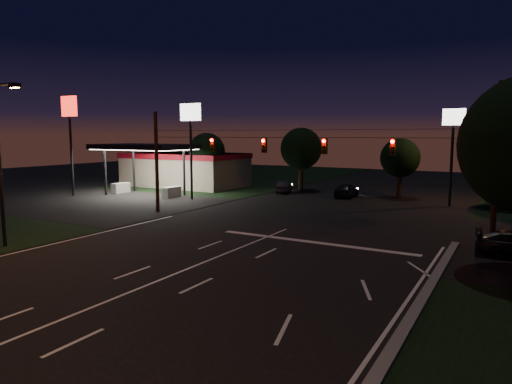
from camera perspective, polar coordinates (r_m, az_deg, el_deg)
The scene contains 18 objects.
ground at distance 19.06m, azimuth -15.57°, elevation -12.01°, with size 140.00×140.00×0.00m, color black.
cross_street_left at distance 44.04m, azimuth -19.04°, elevation -1.30°, with size 20.00×16.00×0.02m, color black.
stop_bar at distance 26.73m, azimuth 7.20°, elevation -6.24°, with size 12.00×0.50×0.01m, color silver.
utility_pole_right at distance 28.22m, azimuth 27.33°, elevation -6.29°, with size 0.30×0.30×9.00m, color black.
utility_pole_left at distance 37.68m, azimuth -12.15°, elevation -2.44°, with size 0.28×0.28×8.00m, color black.
signal_span at distance 30.40m, azimuth 4.66°, elevation 5.87°, with size 24.00×0.40×1.56m.
gas_station at distance 55.40m, azimuth -9.15°, elevation 3.13°, with size 14.20×16.10×5.25m.
pole_sign_left_near at distance 43.82m, azimuth -8.17°, elevation 8.13°, with size 2.20×0.30×9.10m.
pole_sign_left_far at distance 49.53m, azimuth -22.26°, elevation 8.29°, with size 2.00×0.30×10.00m.
pole_sign_right at distance 42.81m, azimuth 23.40°, elevation 6.65°, with size 1.80×0.30×8.40m.
street_light_left at distance 28.25m, azimuth -29.21°, elevation 4.36°, with size 2.20×0.35×9.00m.
street_light_right_far at distance 44.57m, azimuth 27.79°, elevation 5.13°, with size 2.20×0.35×9.00m.
tree_far_a at distance 52.73m, azimuth -6.09°, elevation 5.02°, with size 4.20×4.20×6.42m.
tree_far_b at distance 51.17m, azimuth 5.74°, elevation 5.36°, with size 4.60×4.60×6.98m.
tree_far_c at distance 46.76m, azimuth 17.62°, elevation 4.03°, with size 3.80×3.80×5.86m.
tree_far_d at distance 43.69m, azimuth 28.74°, elevation 4.51°, with size 4.80×4.80×7.30m.
car_oncoming_a at distance 46.23m, azimuth 11.24°, elevation 0.22°, with size 1.67×4.15×1.41m, color black.
car_oncoming_b at distance 48.96m, azimuth 3.51°, elevation 0.62°, with size 1.31×3.76×1.24m, color black.
Camera 1 is at (12.98, -12.52, 6.17)m, focal length 32.00 mm.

